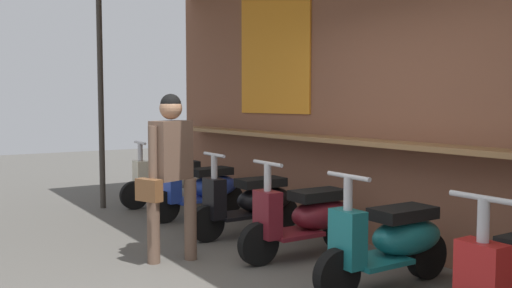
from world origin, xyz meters
TOP-DOWN VIEW (x-y plane):
  - market_stall_facade at (-0.01, 1.90)m, footprint 9.82×2.09m
  - scooter_cream at (-3.74, 1.08)m, footprint 0.49×1.40m
  - scooter_blue at (-2.76, 1.08)m, footprint 0.49×1.40m
  - scooter_black at (-1.57, 1.08)m, footprint 0.46×1.40m
  - scooter_maroon at (-0.56, 1.08)m, footprint 0.46×1.40m
  - scooter_teal at (0.52, 1.08)m, footprint 0.46×1.40m
  - shopper_with_handbag at (-1.13, -0.13)m, footprint 0.43×0.63m

SIDE VIEW (x-z plane):
  - scooter_cream at x=-3.74m, z-range -0.10..0.87m
  - scooter_blue at x=-2.76m, z-range -0.10..0.87m
  - scooter_black at x=-1.57m, z-range -0.10..0.87m
  - scooter_maroon at x=-0.56m, z-range -0.10..0.87m
  - scooter_teal at x=0.52m, z-range -0.10..0.87m
  - shopper_with_handbag at x=-1.13m, z-range 0.16..1.76m
  - market_stall_facade at x=-0.01m, z-range 0.17..3.56m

